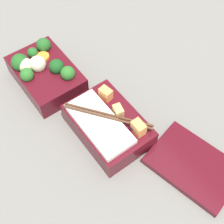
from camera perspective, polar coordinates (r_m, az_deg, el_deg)
ground_plane at (r=0.74m, az=-7.14°, el=1.50°), size 3.00×3.00×0.00m
bento_tray_vegetable at (r=0.77m, az=-12.28°, el=7.06°), size 0.18×0.13×0.08m
bento_tray_rice at (r=0.67m, az=-0.82°, el=-2.44°), size 0.18×0.13×0.08m
bento_lid at (r=0.67m, az=14.62°, el=-9.47°), size 0.20×0.16×0.02m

